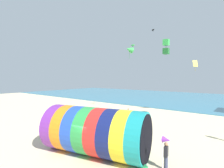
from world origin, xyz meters
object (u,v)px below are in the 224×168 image
(kite_green_delta, at_px, (129,49))
(beach_flag, at_px, (166,141))
(kite_green_parafoil, at_px, (133,45))
(bystander_near_water, at_px, (102,114))
(kite_handler, at_px, (166,156))
(giant_inflatable_tube, at_px, (96,131))
(cooler_box, at_px, (143,168))
(kite_yellow_diamond, at_px, (195,64))
(kite_black_parafoil, at_px, (153,30))
(bystander_mid_beach, at_px, (128,115))
(kite_green_box, at_px, (166,47))

(kite_green_delta, bearing_deg, beach_flag, -48.37)
(kite_green_parafoil, bearing_deg, bystander_near_water, -85.96)
(kite_handler, xyz_separation_m, bystander_near_water, (-11.49, 6.89, -0.02))
(giant_inflatable_tube, bearing_deg, kite_green_delta, 110.27)
(beach_flag, distance_m, cooler_box, 2.40)
(kite_handler, bearing_deg, kite_yellow_diamond, 96.90)
(giant_inflatable_tube, bearing_deg, bystander_near_water, 129.25)
(beach_flag, bearing_deg, kite_handler, 111.16)
(kite_black_parafoil, height_order, kite_yellow_diamond, kite_black_parafoil)
(beach_flag, xyz_separation_m, cooler_box, (-1.39, -0.10, -1.96))
(bystander_mid_beach, xyz_separation_m, cooler_box, (7.53, -9.83, -0.70))
(kite_green_parafoil, distance_m, beach_flag, 22.59)
(giant_inflatable_tube, distance_m, kite_green_box, 8.60)
(giant_inflatable_tube, distance_m, kite_green_delta, 13.74)
(kite_yellow_diamond, height_order, beach_flag, kite_yellow_diamond)
(kite_green_delta, distance_m, cooler_box, 16.10)
(kite_green_parafoil, bearing_deg, kite_green_box, -48.91)
(giant_inflatable_tube, xyz_separation_m, kite_handler, (4.98, 1.08, -0.84))
(kite_green_parafoil, bearing_deg, beach_flag, -52.92)
(kite_handler, distance_m, cooler_box, 1.60)
(giant_inflatable_tube, relative_size, kite_green_delta, 4.89)
(kite_green_delta, relative_size, kite_green_box, 1.37)
(giant_inflatable_tube, distance_m, beach_flag, 5.33)
(kite_black_parafoil, bearing_deg, kite_green_delta, -111.21)
(kite_handler, xyz_separation_m, kite_green_box, (-1.35, 3.28, 7.31))
(kite_green_box, bearing_deg, beach_flag, -67.81)
(kite_green_delta, distance_m, beach_flag, 15.75)
(kite_black_parafoil, relative_size, beach_flag, 0.29)
(giant_inflatable_tube, xyz_separation_m, beach_flag, (5.31, 0.23, 0.38))
(kite_green_box, bearing_deg, giant_inflatable_tube, -129.81)
(giant_inflatable_tube, xyz_separation_m, kite_green_delta, (-3.92, 10.62, 7.80))
(kite_black_parafoil, distance_m, bystander_near_water, 14.19)
(kite_green_box, xyz_separation_m, kite_yellow_diamond, (-0.36, 10.86, -0.64))
(kite_handler, relative_size, beach_flag, 0.73)
(giant_inflatable_tube, height_order, bystander_near_water, giant_inflatable_tube)
(kite_green_box, bearing_deg, bystander_mid_beach, 142.23)
(kite_green_parafoil, distance_m, bystander_near_water, 13.64)
(kite_green_parafoil, height_order, bystander_near_water, kite_green_parafoil)
(kite_handler, relative_size, kite_yellow_diamond, 1.25)
(beach_flag, bearing_deg, kite_green_box, 112.19)
(kite_green_parafoil, relative_size, bystander_mid_beach, 0.55)
(bystander_near_water, relative_size, bystander_mid_beach, 1.02)
(kite_handler, bearing_deg, kite_green_delta, 133.02)
(bystander_mid_beach, height_order, beach_flag, beach_flag)
(bystander_mid_beach, bearing_deg, kite_green_delta, 115.35)
(kite_handler, bearing_deg, cooler_box, -138.30)
(kite_green_delta, bearing_deg, kite_handler, -46.98)
(kite_black_parafoil, distance_m, beach_flag, 19.43)
(kite_green_parafoil, bearing_deg, kite_handler, -52.20)
(kite_black_parafoil, xyz_separation_m, cooler_box, (6.30, -14.45, -12.57))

